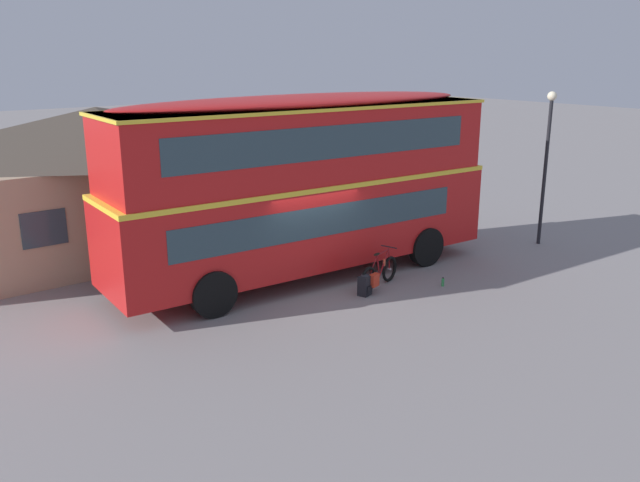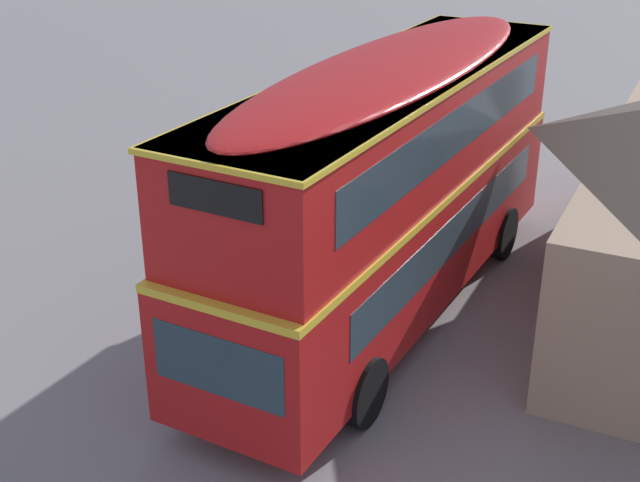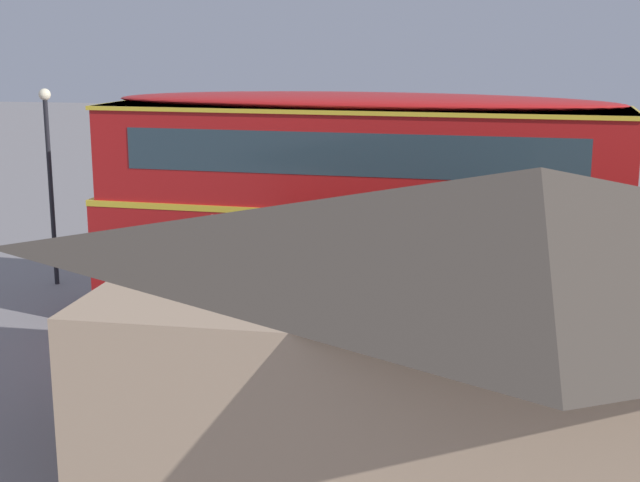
{
  "view_description": "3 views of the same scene",
  "coord_description": "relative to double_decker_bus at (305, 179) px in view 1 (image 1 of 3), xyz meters",
  "views": [
    {
      "loc": [
        -9.4,
        -12.98,
        5.83
      ],
      "look_at": [
        -0.25,
        -1.06,
        1.5
      ],
      "focal_mm": 37.13,
      "sensor_mm": 36.0,
      "label": 1
    },
    {
      "loc": [
        13.8,
        5.8,
        8.0
      ],
      "look_at": [
        2.09,
        0.03,
        1.94
      ],
      "focal_mm": 48.46,
      "sensor_mm": 36.0,
      "label": 2
    },
    {
      "loc": [
        -2.03,
        18.11,
        5.81
      ],
      "look_at": [
        1.47,
        0.0,
        1.65
      ],
      "focal_mm": 50.48,
      "sensor_mm": 36.0,
      "label": 3
    }
  ],
  "objects": [
    {
      "name": "touring_bicycle",
      "position": [
        0.92,
        -1.9,
        -2.28
      ],
      "size": [
        1.68,
        0.77,
        0.97
      ],
      "color": "black",
      "rests_on": "ground"
    },
    {
      "name": "backpack_on_ground",
      "position": [
        0.28,
        -2.09,
        -2.36
      ],
      "size": [
        0.36,
        0.36,
        0.55
      ],
      "color": "black",
      "rests_on": "ground"
    },
    {
      "name": "water_bottle_green_metal",
      "position": [
        2.31,
        -2.83,
        -2.53
      ],
      "size": [
        0.07,
        0.07,
        0.24
      ],
      "color": "green",
      "rests_on": "ground"
    },
    {
      "name": "pub_building",
      "position": [
        -3.19,
        6.07,
        -0.47
      ],
      "size": [
        10.86,
        6.4,
        4.25
      ],
      "color": "tan",
      "rests_on": "ground"
    },
    {
      "name": "street_lamp",
      "position": [
        7.65,
        -1.97,
        0.25
      ],
      "size": [
        0.28,
        0.28,
        4.68
      ],
      "color": "black",
      "rests_on": "ground"
    },
    {
      "name": "double_decker_bus",
      "position": [
        0.0,
        0.0,
        0.0
      ],
      "size": [
        10.71,
        3.02,
        4.79
      ],
      "color": "black",
      "rests_on": "ground"
    },
    {
      "name": "ground_plane",
      "position": [
        -0.57,
        -0.64,
        -2.64
      ],
      "size": [
        120.0,
        120.0,
        0.0
      ],
      "primitive_type": "plane",
      "color": "gray"
    }
  ]
}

